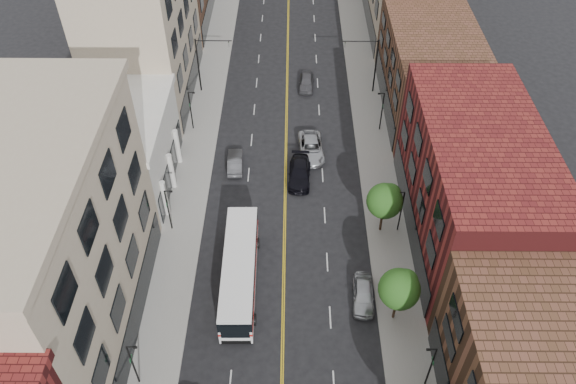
{
  "coord_description": "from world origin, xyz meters",
  "views": [
    {
      "loc": [
        0.64,
        -12.93,
        40.63
      ],
      "look_at": [
        0.33,
        24.13,
        5.0
      ],
      "focal_mm": 35.0,
      "sensor_mm": 36.0,
      "label": 1
    }
  ],
  "objects_px": {
    "city_bus": "(240,270)",
    "car_parked_far": "(363,295)",
    "car_lane_c": "(306,82)",
    "car_lane_behind": "(235,162)",
    "car_lane_b": "(311,148)",
    "car_lane_a": "(300,173)"
  },
  "relations": [
    {
      "from": "car_lane_a",
      "to": "car_lane_c",
      "type": "distance_m",
      "value": 17.66
    },
    {
      "from": "car_lane_behind",
      "to": "car_lane_b",
      "type": "relative_size",
      "value": 0.76
    },
    {
      "from": "car_parked_far",
      "to": "car_lane_a",
      "type": "xyz_separation_m",
      "value": [
        -5.4,
        15.61,
        0.04
      ]
    },
    {
      "from": "car_lane_b",
      "to": "car_lane_c",
      "type": "bearing_deg",
      "value": 88.05
    },
    {
      "from": "car_lane_behind",
      "to": "car_lane_c",
      "type": "xyz_separation_m",
      "value": [
        8.01,
        15.79,
        0.03
      ]
    },
    {
      "from": "car_lane_a",
      "to": "car_lane_c",
      "type": "xyz_separation_m",
      "value": [
        1.01,
        17.63,
        -0.05
      ]
    },
    {
      "from": "car_lane_c",
      "to": "car_parked_far",
      "type": "bearing_deg",
      "value": -78.45
    },
    {
      "from": "car_parked_far",
      "to": "car_lane_a",
      "type": "height_order",
      "value": "car_lane_a"
    },
    {
      "from": "city_bus",
      "to": "car_parked_far",
      "type": "xyz_separation_m",
      "value": [
        10.74,
        -1.76,
        -1.11
      ]
    },
    {
      "from": "car_parked_far",
      "to": "car_lane_b",
      "type": "xyz_separation_m",
      "value": [
        -4.08,
        19.83,
        0.04
      ]
    },
    {
      "from": "car_parked_far",
      "to": "car_lane_b",
      "type": "relative_size",
      "value": 0.77
    },
    {
      "from": "car_parked_far",
      "to": "car_lane_behind",
      "type": "height_order",
      "value": "car_parked_far"
    },
    {
      "from": "car_lane_a",
      "to": "car_lane_c",
      "type": "relative_size",
      "value": 1.24
    },
    {
      "from": "car_lane_a",
      "to": "car_lane_b",
      "type": "bearing_deg",
      "value": 75.36
    },
    {
      "from": "car_lane_behind",
      "to": "car_lane_c",
      "type": "relative_size",
      "value": 0.99
    },
    {
      "from": "car_parked_far",
      "to": "car_lane_a",
      "type": "bearing_deg",
      "value": 113.08
    },
    {
      "from": "car_parked_far",
      "to": "car_lane_b",
      "type": "height_order",
      "value": "car_lane_b"
    },
    {
      "from": "city_bus",
      "to": "car_lane_a",
      "type": "xyz_separation_m",
      "value": [
        5.34,
        13.86,
        -1.07
      ]
    },
    {
      "from": "car_parked_far",
      "to": "car_lane_a",
      "type": "distance_m",
      "value": 16.52
    },
    {
      "from": "car_lane_behind",
      "to": "car_lane_b",
      "type": "xyz_separation_m",
      "value": [
        8.32,
        2.37,
        0.08
      ]
    },
    {
      "from": "car_lane_a",
      "to": "car_lane_behind",
      "type": "bearing_deg",
      "value": 167.99
    },
    {
      "from": "car_lane_c",
      "to": "car_lane_a",
      "type": "bearing_deg",
      "value": -89.24
    }
  ]
}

